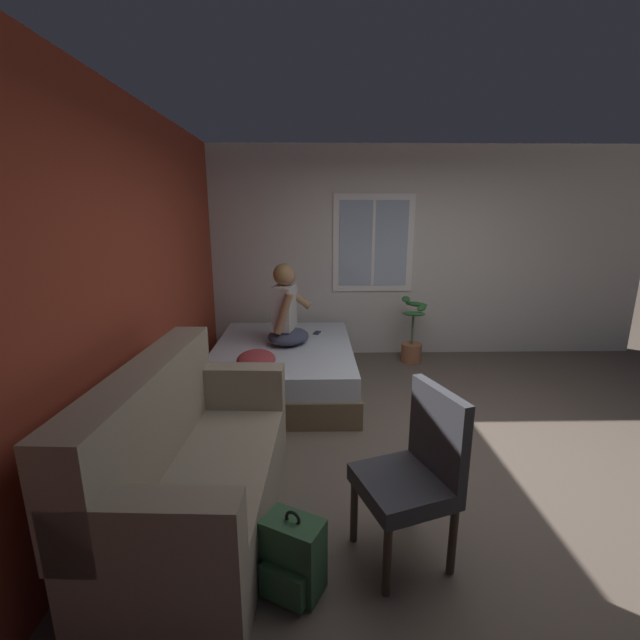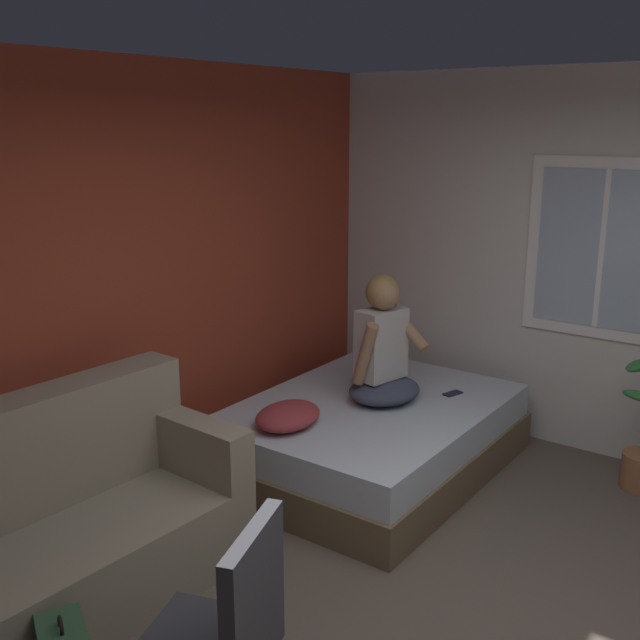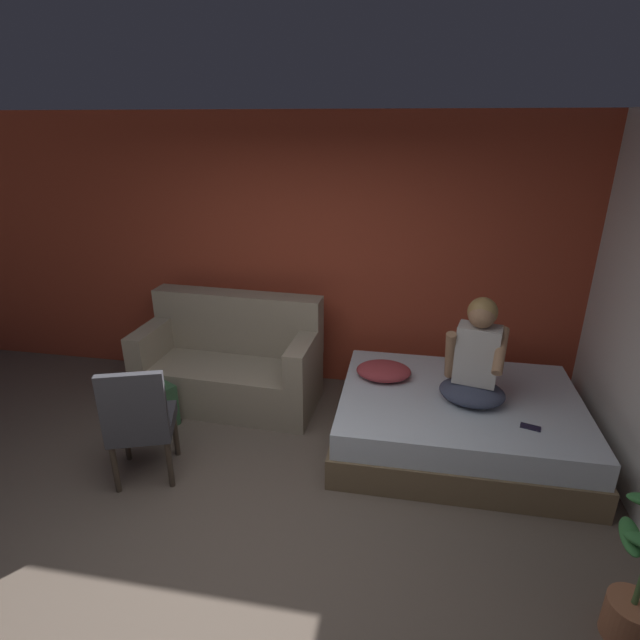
# 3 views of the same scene
# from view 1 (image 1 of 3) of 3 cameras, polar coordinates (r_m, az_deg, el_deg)

# --- Properties ---
(ground_plane) EXTENTS (40.00, 40.00, 0.00)m
(ground_plane) POSITION_cam_1_polar(r_m,az_deg,el_deg) (3.74, 18.56, -16.83)
(ground_plane) COLOR brown
(wall_back_accent) EXTENTS (10.16, 0.16, 2.70)m
(wall_back_accent) POSITION_cam_1_polar(r_m,az_deg,el_deg) (3.34, -25.46, 3.67)
(wall_back_accent) COLOR #993823
(wall_back_accent) RESTS_ON ground
(wall_side_with_window) EXTENTS (0.19, 6.38, 2.70)m
(wall_side_with_window) POSITION_cam_1_polar(r_m,az_deg,el_deg) (5.81, 10.84, 8.74)
(wall_side_with_window) COLOR silver
(wall_side_with_window) RESTS_ON ground
(bed) EXTENTS (2.01, 1.52, 0.48)m
(bed) POSITION_cam_1_polar(r_m,az_deg,el_deg) (4.72, -4.89, -6.21)
(bed) COLOR brown
(bed) RESTS_ON ground
(couch) EXTENTS (1.74, 0.90, 1.04)m
(couch) POSITION_cam_1_polar(r_m,az_deg,el_deg) (2.82, -16.85, -18.38)
(couch) COLOR gray
(couch) RESTS_ON ground
(side_chair) EXTENTS (0.59, 0.59, 0.98)m
(side_chair) POSITION_cam_1_polar(r_m,az_deg,el_deg) (2.50, 12.58, -18.88)
(side_chair) COLOR #382D23
(side_chair) RESTS_ON ground
(person_seated) EXTENTS (0.60, 0.54, 0.88)m
(person_seated) POSITION_cam_1_polar(r_m,az_deg,el_deg) (4.63, -4.54, 1.11)
(person_seated) COLOR #383D51
(person_seated) RESTS_ON bed
(backpack) EXTENTS (0.33, 0.35, 0.46)m
(backpack) POSITION_cam_1_polar(r_m,az_deg,el_deg) (2.47, -3.71, -29.05)
(backpack) COLOR #2D5133
(backpack) RESTS_ON ground
(throw_pillow) EXTENTS (0.50, 0.39, 0.14)m
(throw_pillow) POSITION_cam_1_polar(r_m,az_deg,el_deg) (4.03, -8.51, -5.24)
(throw_pillow) COLOR #993338
(throw_pillow) RESTS_ON bed
(cell_phone) EXTENTS (0.16, 0.11, 0.01)m
(cell_phone) POSITION_cam_1_polar(r_m,az_deg,el_deg) (5.09, -0.41, -1.70)
(cell_phone) COLOR black
(cell_phone) RESTS_ON bed
(potted_plant) EXTENTS (0.39, 0.37, 0.85)m
(potted_plant) POSITION_cam_1_polar(r_m,az_deg,el_deg) (5.59, 12.19, -2.51)
(potted_plant) COLOR #995B3D
(potted_plant) RESTS_ON ground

